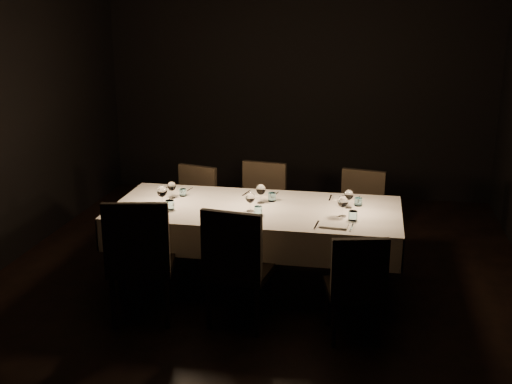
% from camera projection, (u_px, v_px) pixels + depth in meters
% --- Properties ---
extents(room, '(5.01, 6.01, 3.01)m').
position_uv_depth(room, '(256.00, 124.00, 5.43)').
color(room, black).
rests_on(room, ground).
extents(dining_table, '(2.52, 1.12, 0.76)m').
position_uv_depth(dining_table, '(256.00, 215.00, 5.66)').
color(dining_table, black).
rests_on(dining_table, ground).
extents(chair_near_left, '(0.59, 0.59, 1.05)m').
position_uv_depth(chair_near_left, '(140.00, 256.00, 5.06)').
color(chair_near_left, black).
rests_on(chair_near_left, ground).
extents(place_setting_near_left, '(0.35, 0.41, 0.19)m').
position_uv_depth(place_setting_near_left, '(159.00, 201.00, 5.55)').
color(place_setting_near_left, beige).
rests_on(place_setting_near_left, dining_table).
extents(chair_near_center, '(0.54, 0.54, 1.00)m').
position_uv_depth(chair_near_center, '(237.00, 263.00, 4.99)').
color(chair_near_center, black).
rests_on(chair_near_center, ground).
extents(place_setting_near_center, '(0.32, 0.39, 0.17)m').
position_uv_depth(place_setting_near_center, '(249.00, 207.00, 5.42)').
color(place_setting_near_center, beige).
rests_on(place_setting_near_center, dining_table).
extents(chair_near_right, '(0.50, 0.50, 0.87)m').
position_uv_depth(chair_near_right, '(356.00, 282.00, 4.78)').
color(chair_near_right, black).
rests_on(chair_near_right, ground).
extents(place_setting_near_right, '(0.34, 0.41, 0.18)m').
position_uv_depth(place_setting_near_right, '(343.00, 212.00, 5.28)').
color(place_setting_near_right, beige).
rests_on(place_setting_near_right, dining_table).
extents(chair_far_left, '(0.52, 0.52, 0.89)m').
position_uv_depth(chair_far_left, '(193.00, 206.00, 6.55)').
color(chair_far_left, black).
rests_on(chair_far_left, ground).
extents(place_setting_far_left, '(0.30, 0.39, 0.16)m').
position_uv_depth(place_setting_far_left, '(176.00, 189.00, 5.96)').
color(place_setting_far_left, beige).
rests_on(place_setting_far_left, dining_table).
extents(chair_far_center, '(0.51, 0.51, 0.94)m').
position_uv_depth(chair_far_center, '(261.00, 205.00, 6.47)').
color(chair_far_center, black).
rests_on(chair_far_center, ground).
extents(place_setting_far_center, '(0.34, 0.40, 0.18)m').
position_uv_depth(place_setting_far_center, '(263.00, 193.00, 5.82)').
color(place_setting_far_center, beige).
rests_on(place_setting_far_center, dining_table).
extents(chair_far_right, '(0.51, 0.51, 0.90)m').
position_uv_depth(chair_far_right, '(360.00, 212.00, 6.33)').
color(chair_far_right, black).
rests_on(chair_far_right, ground).
extents(place_setting_far_right, '(0.30, 0.39, 0.17)m').
position_uv_depth(place_setting_far_right, '(350.00, 198.00, 5.68)').
color(place_setting_far_right, beige).
rests_on(place_setting_far_right, dining_table).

